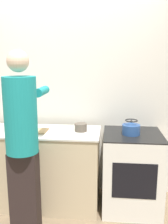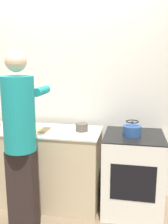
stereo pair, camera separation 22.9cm
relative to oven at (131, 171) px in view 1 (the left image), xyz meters
The scene contains 9 objects.
ground_plane 1.01m from the oven, 158.49° to the right, with size 12.00×12.00×0.00m, color #7A664C.
wall_back 1.26m from the oven, 154.60° to the left, with size 8.00×0.05×2.60m.
counter 1.19m from the oven, behind, with size 1.64×0.60×0.92m.
oven is the anchor object (origin of this frame).
person 1.33m from the oven, 152.92° to the right, with size 0.35×0.59×1.81m.
cutting_board 1.24m from the oven, behind, with size 0.33×0.21×0.02m.
knife 1.29m from the oven, behind, with size 0.19×0.10×0.01m.
kettle 0.52m from the oven, 132.44° to the right, with size 0.20×0.20×0.17m.
bowl_prep 0.78m from the oven, behind, with size 0.14×0.14×0.09m.
Camera 1 is at (0.55, -2.41, 1.72)m, focal length 40.00 mm.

